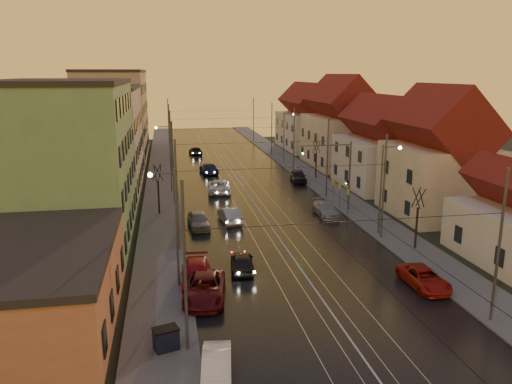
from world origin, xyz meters
TOP-DOWN VIEW (x-y plane):
  - ground at (0.00, 0.00)m, footprint 160.00×160.00m
  - road at (0.00, 40.00)m, footprint 16.00×120.00m
  - sidewalk_left at (-10.00, 40.00)m, footprint 4.00×120.00m
  - sidewalk_right at (10.00, 40.00)m, footprint 4.00×120.00m
  - tram_rail_0 at (-2.20, 40.00)m, footprint 0.06×120.00m
  - tram_rail_1 at (-0.77, 40.00)m, footprint 0.06×120.00m
  - tram_rail_2 at (0.77, 40.00)m, footprint 0.06×120.00m
  - tram_rail_3 at (2.20, 40.00)m, footprint 0.06×120.00m
  - apartment_left_0 at (-17.50, -2.00)m, footprint 10.00×14.00m
  - apartment_left_1 at (-17.50, 14.00)m, footprint 10.00×18.00m
  - apartment_left_2 at (-17.50, 34.00)m, footprint 10.00×20.00m
  - apartment_left_3 at (-17.50, 58.00)m, footprint 10.00×24.00m
  - house_right_1 at (17.00, 15.00)m, footprint 8.67×10.20m
  - house_right_2 at (17.00, 28.00)m, footprint 9.18×12.24m
  - house_right_3 at (17.00, 43.00)m, footprint 9.18×14.28m
  - house_right_4 at (17.00, 61.00)m, footprint 9.18×16.32m
  - catenary_pole_l_0 at (-8.60, -6.00)m, footprint 0.16×0.16m
  - catenary_pole_r_0 at (8.60, -6.00)m, footprint 0.16×0.16m
  - catenary_pole_l_1 at (-8.60, 9.00)m, footprint 0.16×0.16m
  - catenary_pole_r_1 at (8.60, 9.00)m, footprint 0.16×0.16m
  - catenary_pole_l_2 at (-8.60, 24.00)m, footprint 0.16×0.16m
  - catenary_pole_r_2 at (8.60, 24.00)m, footprint 0.16×0.16m
  - catenary_pole_l_3 at (-8.60, 39.00)m, footprint 0.16×0.16m
  - catenary_pole_r_3 at (8.60, 39.00)m, footprint 0.16×0.16m
  - catenary_pole_l_4 at (-8.60, 54.00)m, footprint 0.16×0.16m
  - catenary_pole_r_4 at (8.60, 54.00)m, footprint 0.16×0.16m
  - catenary_pole_l_5 at (-8.60, 72.00)m, footprint 0.16×0.16m
  - catenary_pole_r_5 at (8.60, 72.00)m, footprint 0.16×0.16m
  - street_lamp_0 at (-9.10, 2.00)m, footprint 1.75×0.32m
  - street_lamp_1 at (9.10, 10.00)m, footprint 1.75×0.32m
  - street_lamp_2 at (-9.10, 30.00)m, footprint 1.75×0.32m
  - street_lamp_3 at (9.10, 46.00)m, footprint 1.75×0.32m
  - traffic_light_mast at (7.99, 18.00)m, footprint 5.30×0.32m
  - bare_tree_0 at (-10.20, 20.00)m, footprint 1.09×1.09m
  - bare_tree_1 at (10.20, 6.00)m, footprint 1.09×1.09m
  - bare_tree_2 at (10.40, 34.00)m, footprint 1.09×1.09m
  - driving_car_0 at (-4.23, 4.03)m, footprint 2.08×4.21m
  - driving_car_1 at (-3.56, 16.08)m, footprint 2.03×4.60m
  - driving_car_2 at (-3.25, 28.43)m, footprint 3.07×5.88m
  - driving_car_3 at (-3.42, 40.21)m, footprint 2.56×5.45m
  - driving_car_4 at (-4.26, 57.02)m, footprint 2.33×4.61m
  - parked_left_0 at (-7.38, -8.69)m, footprint 1.82×4.03m
  - parked_left_1 at (-7.25, -0.15)m, footprint 3.20×5.67m
  - parked_left_2 at (-7.60, 2.46)m, footprint 2.26×5.01m
  - parked_left_3 at (-6.62, 14.86)m, footprint 2.05×4.50m
  - parked_right_0 at (7.23, -0.87)m, footprint 2.17×4.60m
  - parked_right_1 at (6.20, 16.71)m, footprint 2.01×4.74m
  - parked_right_2 at (7.56, 32.47)m, footprint 2.35×4.72m
  - dumpster at (-9.67, -5.85)m, footprint 1.39×1.12m

SIDE VIEW (x-z plane):
  - ground at x=0.00m, z-range 0.00..0.00m
  - road at x=0.00m, z-range 0.00..0.04m
  - tram_rail_0 at x=-2.20m, z-range 0.04..0.07m
  - tram_rail_1 at x=-0.77m, z-range 0.04..0.07m
  - tram_rail_2 at x=0.77m, z-range 0.04..0.07m
  - tram_rail_3 at x=2.20m, z-range 0.04..0.07m
  - sidewalk_left at x=-10.00m, z-range 0.00..0.15m
  - sidewalk_right at x=10.00m, z-range 0.00..0.15m
  - parked_right_0 at x=7.23m, z-range 0.00..1.27m
  - parked_left_0 at x=-7.38m, z-range 0.00..1.28m
  - parked_right_1 at x=6.20m, z-range 0.00..1.36m
  - driving_car_0 at x=-4.23m, z-range 0.00..1.38m
  - dumpster at x=-9.67m, z-range 0.15..1.25m
  - parked_left_2 at x=-7.60m, z-range 0.00..1.42m
  - driving_car_1 at x=-3.56m, z-range 0.00..1.47m
  - parked_left_1 at x=-7.25m, z-range 0.00..1.50m
  - parked_left_3 at x=-6.62m, z-range 0.00..1.50m
  - driving_car_4 at x=-4.26m, z-range 0.00..1.50m
  - driving_car_3 at x=-3.42m, z-range 0.00..1.54m
  - parked_right_2 at x=7.56m, z-range 0.00..1.54m
  - driving_car_2 at x=-3.25m, z-range 0.00..1.58m
  - apartment_left_0 at x=-17.50m, z-range 0.00..4.50m
  - bare_tree_0 at x=-10.20m, z-range -0.07..5.04m
  - bare_tree_1 at x=10.20m, z-range -0.07..5.04m
  - bare_tree_2 at x=10.40m, z-range -0.07..5.04m
  - catenary_pole_l_0 at x=-8.60m, z-range 0.00..9.00m
  - catenary_pole_r_0 at x=8.60m, z-range 0.00..9.00m
  - catenary_pole_l_1 at x=-8.60m, z-range 0.00..9.00m
  - catenary_pole_r_1 at x=8.60m, z-range 0.00..9.00m
  - catenary_pole_l_2 at x=-8.60m, z-range 0.00..9.00m
  - catenary_pole_r_2 at x=8.60m, z-range 0.00..9.00m
  - catenary_pole_l_3 at x=-8.60m, z-range 0.00..9.00m
  - catenary_pole_r_3 at x=8.60m, z-range 0.00..9.00m
  - catenary_pole_l_4 at x=-8.60m, z-range 0.00..9.00m
  - catenary_pole_r_4 at x=8.60m, z-range 0.00..9.00m
  - catenary_pole_l_5 at x=-8.60m, z-range 0.00..9.00m
  - catenary_pole_r_5 at x=8.60m, z-range 0.00..9.00m
  - traffic_light_mast at x=7.99m, z-range 1.00..8.20m
  - house_right_2 at x=17.00m, z-range 0.04..9.24m
  - street_lamp_0 at x=-9.10m, z-range 0.89..8.89m
  - street_lamp_1 at x=9.10m, z-range 0.89..8.89m
  - street_lamp_2 at x=-9.10m, z-range 0.89..8.89m
  - street_lamp_3 at x=9.10m, z-range 0.89..8.89m
  - house_right_4 at x=17.00m, z-range 0.05..10.05m
  - house_right_1 at x=17.00m, z-range 0.05..10.85m
  - house_right_3 at x=17.00m, z-range 0.05..11.55m
  - apartment_left_2 at x=-17.50m, z-range 0.00..12.00m
  - apartment_left_1 at x=-17.50m, z-range 0.00..13.00m
  - apartment_left_3 at x=-17.50m, z-range 0.00..14.00m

